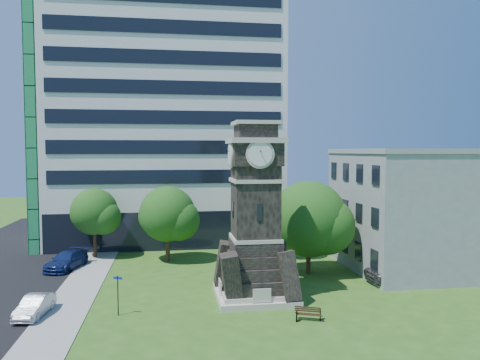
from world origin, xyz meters
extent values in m
plane|color=#2F5618|center=(0.00, 0.00, 0.00)|extent=(160.00, 160.00, 0.00)
cube|color=gray|center=(-9.50, 5.00, 0.03)|extent=(3.00, 70.00, 0.06)
cube|color=#B4AE9D|center=(3.00, 2.00, 0.20)|extent=(5.40, 5.40, 0.40)
cube|color=#B4AE9D|center=(3.00, 2.00, 0.55)|extent=(4.80, 4.80, 0.30)
cube|color=black|center=(3.00, 2.00, 7.20)|extent=(3.00, 3.00, 6.40)
cube|color=#B4AE9D|center=(3.00, 2.00, 4.20)|extent=(3.25, 3.25, 0.25)
cube|color=#B4AE9D|center=(3.00, 2.00, 8.20)|extent=(3.25, 3.25, 0.25)
cube|color=black|center=(3.00, 0.48, 6.20)|extent=(0.35, 0.08, 1.10)
cube|color=black|center=(3.00, 2.00, 10.00)|extent=(3.30, 3.30, 1.60)
cube|color=#B4AE9D|center=(3.00, 2.00, 10.90)|extent=(3.70, 3.70, 0.35)
cylinder|color=white|center=(3.00, 0.23, 10.00)|extent=(1.56, 0.06, 1.56)
cylinder|color=white|center=(1.23, 2.00, 10.00)|extent=(0.06, 1.56, 1.56)
cube|color=black|center=(3.00, 2.00, 11.50)|extent=(2.60, 2.60, 0.90)
cube|color=#B4AE9D|center=(3.00, 2.00, 12.10)|extent=(3.00, 3.00, 0.25)
cube|color=white|center=(-3.00, 26.00, 14.00)|extent=(25.00, 15.00, 28.00)
cube|color=black|center=(-3.00, 18.80, 2.00)|extent=(24.50, 0.80, 4.00)
cube|color=#999C9F|center=(20.00, 8.00, 5.00)|extent=(15.00, 12.00, 10.00)
cube|color=#999C9F|center=(20.00, 8.00, 10.20)|extent=(15.20, 12.20, 0.40)
imported|color=#9FA2A6|center=(-11.15, 0.46, 0.63)|extent=(1.79, 3.93, 1.25)
imported|color=navy|center=(-11.71, 12.31, 0.74)|extent=(3.49, 5.52, 1.49)
imported|color=#434347|center=(14.92, 3.77, 0.79)|extent=(5.83, 3.02, 1.57)
cube|color=black|center=(4.64, -2.86, 0.30)|extent=(0.05, 0.39, 0.61)
cube|color=black|center=(6.12, -2.86, 0.30)|extent=(0.05, 0.39, 0.61)
cube|color=#371A12|center=(5.38, -2.86, 0.39)|extent=(1.57, 0.42, 0.03)
cube|color=#371A12|center=(5.38, -2.66, 0.64)|extent=(1.57, 0.03, 0.35)
cylinder|color=black|center=(-6.06, -0.23, 1.26)|extent=(0.06, 0.06, 2.51)
cube|color=navy|center=(-6.06, -0.23, 2.36)|extent=(0.60, 0.04, 0.15)
cylinder|color=#332114|center=(-9.96, 16.41, 1.29)|extent=(0.32, 0.32, 2.58)
sphere|color=#316A1F|center=(-9.96, 16.41, 4.44)|extent=(4.45, 4.45, 4.45)
sphere|color=#316A1F|center=(-9.07, 15.97, 3.94)|extent=(3.34, 3.34, 3.34)
sphere|color=#316A1F|center=(-10.73, 16.97, 4.15)|extent=(3.11, 3.11, 3.11)
cylinder|color=#332114|center=(-3.04, 13.79, 1.29)|extent=(0.40, 0.40, 2.57)
sphere|color=#1B5017|center=(-3.04, 13.79, 4.43)|extent=(5.13, 5.13, 5.13)
sphere|color=#1B5017|center=(-2.01, 13.28, 3.93)|extent=(3.85, 3.85, 3.85)
sphere|color=#1B5017|center=(-3.94, 14.43, 4.14)|extent=(3.59, 3.59, 3.59)
cylinder|color=#332114|center=(8.14, 13.62, 1.21)|extent=(0.35, 0.35, 2.41)
sphere|color=#205218|center=(8.14, 13.62, 4.16)|extent=(4.18, 4.18, 4.18)
sphere|color=#205218|center=(8.97, 13.20, 3.69)|extent=(3.14, 3.14, 3.14)
sphere|color=#205218|center=(7.40, 14.14, 3.89)|extent=(2.93, 2.93, 2.93)
cylinder|color=#332114|center=(8.52, 7.53, 1.34)|extent=(0.39, 0.39, 2.68)
sphere|color=#25671E|center=(8.52, 7.53, 4.62)|extent=(6.33, 6.33, 6.33)
sphere|color=#25671E|center=(9.79, 6.90, 4.10)|extent=(4.75, 4.75, 4.75)
sphere|color=#25671E|center=(7.42, 8.32, 4.32)|extent=(4.43, 4.43, 4.43)
camera|label=1|loc=(-2.84, -29.48, 10.20)|focal=35.00mm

